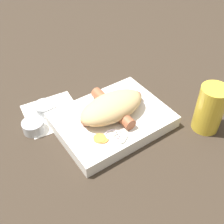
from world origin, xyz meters
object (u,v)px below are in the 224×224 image
object	(u,v)px
sausage	(112,108)
food_tray	(112,120)
drink_glass	(210,109)
bread_roll	(112,106)
condiment_cup_near	(45,109)
condiment_cup_far	(33,127)

from	to	relation	value
sausage	food_tray	bearing A→B (deg)	-128.42
drink_glass	bread_roll	bearing A→B (deg)	142.54
food_tray	sausage	world-z (taller)	sausage
bread_roll	sausage	world-z (taller)	bread_roll
sausage	drink_glass	bearing A→B (deg)	-39.77
condiment_cup_near	sausage	bearing A→B (deg)	-45.00
condiment_cup_near	drink_glass	world-z (taller)	drink_glass
sausage	condiment_cup_near	world-z (taller)	sausage
sausage	condiment_cup_far	bearing A→B (deg)	154.95
food_tray	condiment_cup_far	xyz separation A→B (m)	(-0.16, 0.09, -0.00)
food_tray	bread_roll	distance (m)	0.04
condiment_cup_near	bread_roll	bearing A→B (deg)	-48.01
food_tray	drink_glass	size ratio (longest dim) A/B	2.23
food_tray	condiment_cup_far	world-z (taller)	food_tray
food_tray	drink_glass	xyz separation A→B (m)	(0.18, -0.13, 0.04)
bread_roll	drink_glass	distance (m)	0.22
condiment_cup_far	bread_roll	bearing A→B (deg)	-27.68
condiment_cup_near	condiment_cup_far	bearing A→B (deg)	-138.88
bread_roll	drink_glass	size ratio (longest dim) A/B	1.41
food_tray	condiment_cup_far	size ratio (longest dim) A/B	5.13
condiment_cup_near	food_tray	bearing A→B (deg)	-48.88
condiment_cup_far	food_tray	bearing A→B (deg)	-28.61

